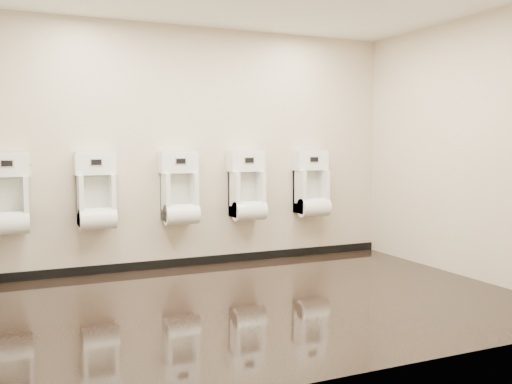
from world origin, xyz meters
TOP-DOWN VIEW (x-y plane):
  - ground at (0.00, 0.00)m, footprint 5.00×3.50m
  - back_wall at (0.00, 1.75)m, footprint 5.00×0.02m
  - front_wall at (0.00, -1.75)m, footprint 5.00×0.02m
  - right_wall at (2.50, 0.00)m, footprint 0.02×3.50m
  - skirting_back at (0.00, 1.74)m, footprint 5.00×0.02m
  - urinal_0 at (-2.04, 1.61)m, footprint 0.44×0.33m
  - urinal_1 at (-1.17, 1.61)m, footprint 0.44×0.33m
  - urinal_2 at (-0.24, 1.61)m, footprint 0.44×0.33m
  - urinal_3 at (0.60, 1.61)m, footprint 0.44×0.33m
  - urinal_4 at (1.48, 1.61)m, footprint 0.44×0.33m

SIDE VIEW (x-z plane):
  - ground at x=0.00m, z-range 0.00..0.00m
  - skirting_back at x=0.00m, z-range 0.00..0.10m
  - urinal_0 at x=-2.04m, z-range 0.47..1.29m
  - urinal_1 at x=-1.17m, z-range 0.47..1.29m
  - urinal_2 at x=-0.24m, z-range 0.47..1.29m
  - urinal_3 at x=0.60m, z-range 0.47..1.29m
  - urinal_4 at x=1.48m, z-range 0.47..1.29m
  - back_wall at x=0.00m, z-range 0.00..2.80m
  - front_wall at x=0.00m, z-range 0.00..2.80m
  - right_wall at x=2.50m, z-range 0.00..2.80m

